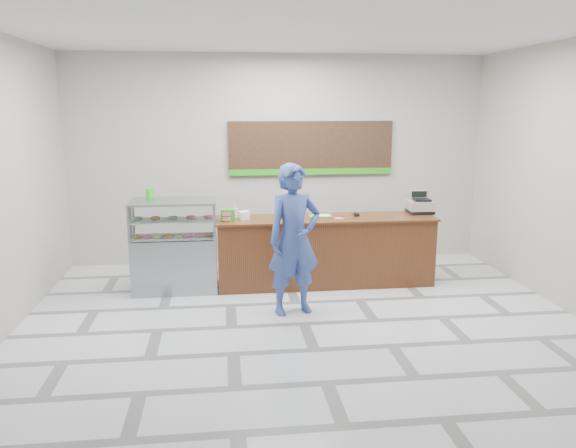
{
  "coord_description": "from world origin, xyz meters",
  "views": [
    {
      "loc": [
        -0.98,
        -6.48,
        2.65
      ],
      "look_at": [
        -0.09,
        0.9,
        1.08
      ],
      "focal_mm": 35.0,
      "sensor_mm": 36.0,
      "label": 1
    }
  ],
  "objects": [
    {
      "name": "floor",
      "position": [
        0.0,
        0.0,
        0.0
      ],
      "size": [
        7.0,
        7.0,
        0.0
      ],
      "primitive_type": "plane",
      "color": "silver",
      "rests_on": "ground"
    },
    {
      "name": "back_wall",
      "position": [
        0.0,
        3.0,
        1.75
      ],
      "size": [
        7.0,
        0.0,
        7.0
      ],
      "primitive_type": "plane",
      "rotation": [
        1.57,
        0.0,
        0.0
      ],
      "color": "#B2ACA3",
      "rests_on": "floor"
    },
    {
      "name": "ceiling",
      "position": [
        0.0,
        0.0,
        3.5
      ],
      "size": [
        7.0,
        7.0,
        0.0
      ],
      "primitive_type": "plane",
      "rotation": [
        3.14,
        0.0,
        0.0
      ],
      "color": "silver",
      "rests_on": "back_wall"
    },
    {
      "name": "sales_counter",
      "position": [
        0.55,
        1.55,
        0.52
      ],
      "size": [
        3.26,
        0.76,
        1.03
      ],
      "color": "#5A2D16",
      "rests_on": "floor"
    },
    {
      "name": "display_case",
      "position": [
        -1.67,
        1.55,
        0.68
      ],
      "size": [
        1.22,
        0.72,
        1.33
      ],
      "color": "gray",
      "rests_on": "floor"
    },
    {
      "name": "menu_board",
      "position": [
        0.55,
        2.96,
        1.93
      ],
      "size": [
        2.8,
        0.06,
        0.9
      ],
      "color": "black",
      "rests_on": "back_wall"
    },
    {
      "name": "cash_register",
      "position": [
        2.05,
        1.72,
        1.16
      ],
      "size": [
        0.38,
        0.4,
        0.34
      ],
      "rotation": [
        0.0,
        0.0,
        -0.05
      ],
      "color": "black",
      "rests_on": "sales_counter"
    },
    {
      "name": "card_terminal",
      "position": [
        1.03,
        1.62,
        1.05
      ],
      "size": [
        0.09,
        0.15,
        0.04
      ],
      "primitive_type": "cube",
      "rotation": [
        0.0,
        0.0,
        -0.08
      ],
      "color": "black",
      "rests_on": "sales_counter"
    },
    {
      "name": "serving_tray",
      "position": [
        0.48,
        1.63,
        1.04
      ],
      "size": [
        0.36,
        0.27,
        0.02
      ],
      "rotation": [
        0.0,
        0.0,
        -0.07
      ],
      "color": "green",
      "rests_on": "sales_counter"
    },
    {
      "name": "napkin_box",
      "position": [
        -0.66,
        1.55,
        1.09
      ],
      "size": [
        0.17,
        0.17,
        0.12
      ],
      "primitive_type": "cube",
      "rotation": [
        0.0,
        0.0,
        0.34
      ],
      "color": "white",
      "rests_on": "sales_counter"
    },
    {
      "name": "straw_cup",
      "position": [
        -0.79,
        1.74,
        1.1
      ],
      "size": [
        0.09,
        0.09,
        0.13
      ],
      "primitive_type": "cylinder",
      "color": "silver",
      "rests_on": "sales_counter"
    },
    {
      "name": "promo_box",
      "position": [
        -0.9,
        1.45,
        1.12
      ],
      "size": [
        0.2,
        0.14,
        0.17
      ],
      "primitive_type": "cube",
      "rotation": [
        0.0,
        0.0,
        -0.09
      ],
      "color": "green",
      "rests_on": "sales_counter"
    },
    {
      "name": "donut_decal",
      "position": [
        0.73,
        1.44,
        1.03
      ],
      "size": [
        0.15,
        0.15,
        0.0
      ],
      "primitive_type": "cylinder",
      "color": "#ED608F",
      "rests_on": "sales_counter"
    },
    {
      "name": "green_cup_left",
      "position": [
        -2.02,
        1.77,
        1.4
      ],
      "size": [
        0.09,
        0.09,
        0.15
      ],
      "primitive_type": "cylinder",
      "color": "green",
      "rests_on": "display_case"
    },
    {
      "name": "green_cup_right",
      "position": [
        -2.0,
        1.8,
        1.4
      ],
      "size": [
        0.09,
        0.09,
        0.14
      ],
      "primitive_type": "cylinder",
      "color": "green",
      "rests_on": "display_case"
    },
    {
      "name": "customer",
      "position": [
        -0.07,
        0.43,
        0.98
      ],
      "size": [
        0.81,
        0.64,
        1.95
      ],
      "primitive_type": "imported",
      "rotation": [
        0.0,
        0.0,
        0.26
      ],
      "color": "#334B90",
      "rests_on": "floor"
    }
  ]
}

